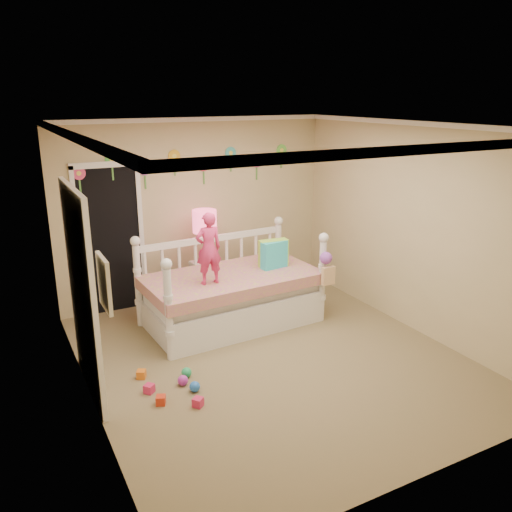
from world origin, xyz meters
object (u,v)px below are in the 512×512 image
nightstand (206,283)px  table_lamp (205,228)px  daybed (231,279)px  child (209,249)px

nightstand → table_lamp: 0.81m
daybed → child: 0.67m
nightstand → child: bearing=-115.4°
child → nightstand: child is taller
child → table_lamp: size_ratio=1.21×
daybed → child: bearing=-155.4°
nightstand → daybed: bearing=-91.4°
daybed → table_lamp: 0.89m
nightstand → table_lamp: table_lamp is taller
child → nightstand: size_ratio=1.36×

